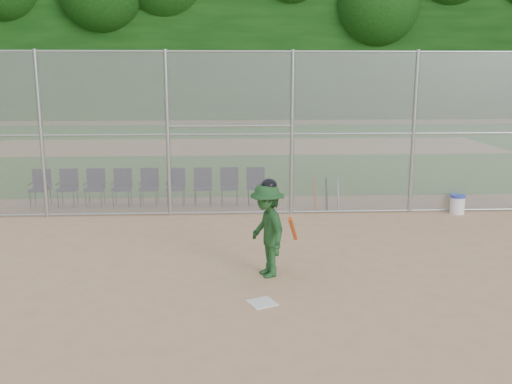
{
  "coord_description": "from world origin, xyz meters",
  "views": [
    {
      "loc": [
        -0.56,
        -8.77,
        3.51
      ],
      "look_at": [
        0.0,
        2.5,
        1.1
      ],
      "focal_mm": 40.0,
      "sensor_mm": 36.0,
      "label": 1
    }
  ],
  "objects_px": {
    "home_plate": "(262,303)",
    "water_cooler": "(457,204)",
    "batter_at_plate": "(267,229)",
    "chair_0": "(40,188)"
  },
  "relations": [
    {
      "from": "home_plate",
      "to": "water_cooler",
      "type": "height_order",
      "value": "water_cooler"
    },
    {
      "from": "water_cooler",
      "to": "chair_0",
      "type": "bearing_deg",
      "value": 173.03
    },
    {
      "from": "home_plate",
      "to": "batter_at_plate",
      "type": "bearing_deg",
      "value": 82.49
    },
    {
      "from": "water_cooler",
      "to": "chair_0",
      "type": "distance_m",
      "value": 10.75
    },
    {
      "from": "home_plate",
      "to": "water_cooler",
      "type": "relative_size",
      "value": 0.82
    },
    {
      "from": "home_plate",
      "to": "water_cooler",
      "type": "xyz_separation_m",
      "value": [
        5.22,
        5.38,
        0.23
      ]
    },
    {
      "from": "batter_at_plate",
      "to": "chair_0",
      "type": "xyz_separation_m",
      "value": [
        -5.61,
        5.47,
        -0.35
      ]
    },
    {
      "from": "home_plate",
      "to": "batter_at_plate",
      "type": "xyz_separation_m",
      "value": [
        0.16,
        1.22,
        0.83
      ]
    },
    {
      "from": "chair_0",
      "to": "home_plate",
      "type": "bearing_deg",
      "value": -50.84
    },
    {
      "from": "home_plate",
      "to": "chair_0",
      "type": "distance_m",
      "value": 8.64
    }
  ]
}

